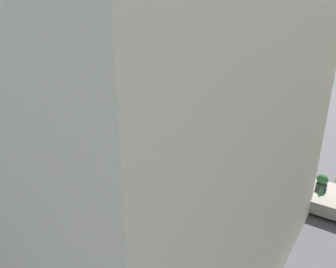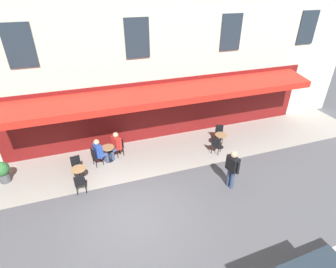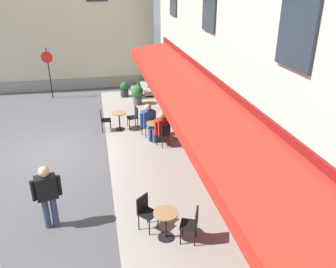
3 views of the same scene
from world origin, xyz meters
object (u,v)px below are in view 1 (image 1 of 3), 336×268
Objects in this scene: cafe_table_streetside at (232,153)px; potted_plant_entrance_left at (320,197)px; cafe_chair_black_near_door at (123,133)px; parked_car_white at (211,112)px; cafe_chair_black_kerbside at (228,156)px; cafe_chair_black_under_awning at (186,152)px; seated_companion_in_red at (190,150)px; seated_patron_in_blue at (206,151)px; potted_plant_under_sign at (322,183)px; walking_pedestrian_in_black at (170,119)px; potted_plant_mid_terrace at (285,176)px; cafe_chair_black_back_row at (210,155)px; cafe_chair_black_facing_street at (141,131)px; cafe_chair_black_corner_left at (237,149)px; potted_plant_by_steps at (308,184)px; cafe_table_mid_terrace at (132,132)px; cafe_table_near_entrance at (198,154)px.

potted_plant_entrance_left is (4.52, -2.05, -0.02)m from cafe_table_streetside.
parked_car_white is at bearing 77.22° from cafe_chair_black_near_door.
cafe_table_streetside is 0.63m from cafe_chair_black_kerbside.
seated_companion_in_red is at bearing 26.51° from cafe_chair_black_under_awning.
cafe_chair_black_kerbside is at bearing 23.52° from seated_patron_in_blue.
walking_pedestrian_in_black is at bearing 164.55° from potted_plant_under_sign.
potted_plant_mid_terrace reaches higher than cafe_chair_black_kerbside.
seated_patron_in_blue is at bearing 0.45° from cafe_chair_black_near_door.
cafe_chair_black_facing_street is (-5.63, 0.88, 0.00)m from cafe_chair_black_back_row.
cafe_chair_black_corner_left is at bearing 94.36° from cafe_chair_black_kerbside.
seated_patron_in_blue reaches higher than potted_plant_by_steps.
potted_plant_mid_terrace is at bearing 4.27° from cafe_chair_black_under_awning.
cafe_chair_black_near_door is 6.14m from seated_patron_in_blue.
seated_patron_in_blue is at bearing 23.60° from cafe_chair_black_under_awning.
parked_car_white is (-5.30, 7.79, 0.16)m from cafe_chair_black_kerbside.
cafe_chair_black_back_row is 0.27m from seated_patron_in_blue.
potted_plant_by_steps is 1.37× the size of potted_plant_under_sign.
cafe_chair_black_under_awning is 0.27m from seated_companion_in_red.
seated_patron_in_blue is 1.70× the size of potted_plant_under_sign.
cafe_chair_black_facing_street is 11.07m from potted_plant_entrance_left.
cafe_table_mid_terrace is at bearing 169.05° from cafe_chair_black_under_awning.
cafe_table_near_entrance is at bearing -12.25° from cafe_chair_black_facing_street.
potted_plant_entrance_left is at bearing -51.07° from potted_plant_by_steps.
cafe_table_near_entrance is 2.29m from cafe_chair_black_corner_left.
cafe_chair_black_corner_left is 8.36m from parked_car_white.
cafe_chair_black_back_row is 5.38m from potted_plant_entrance_left.
seated_companion_in_red is 4.76m from potted_plant_mid_terrace.
cafe_chair_black_near_door is 0.94× the size of potted_plant_entrance_left.
walking_pedestrian_in_black reaches higher than seated_companion_in_red.
cafe_table_mid_terrace is 6.95m from cafe_chair_black_corner_left.
cafe_chair_black_corner_left is 6.04m from walking_pedestrian_in_black.
cafe_chair_black_kerbside is (7.19, 0.51, 0.00)m from cafe_chair_black_near_door.
cafe_chair_black_facing_street and cafe_chair_black_corner_left have the same top height.
cafe_chair_black_kerbside is 0.67× the size of seated_patron_in_blue.
cafe_chair_black_under_awning reaches higher than cafe_table_streetside.
potted_plant_by_steps reaches higher than cafe_table_streetside.
potted_plant_under_sign reaches higher than cafe_table_mid_terrace.
seated_companion_in_red is 1.68× the size of potted_plant_under_sign.
cafe_table_streetside is at bearing 53.23° from cafe_chair_black_back_row.
cafe_table_near_entrance is at bearing -173.95° from potted_plant_under_sign.
cafe_chair_black_near_door is at bearing -170.95° from cafe_table_streetside.
cafe_chair_black_under_awning is at bearing 175.17° from potted_plant_entrance_left.
parked_car_white reaches higher than cafe_chair_black_near_door.
cafe_chair_black_near_door is 1.15× the size of potted_plant_under_sign.
potted_plant_under_sign is (6.09, 0.79, -0.31)m from seated_companion_in_red.
cafe_chair_black_near_door is 0.94× the size of potted_plant_mid_terrace.
seated_companion_in_red is at bearing -176.72° from potted_plant_mid_terrace.
walking_pedestrian_in_black is at bearing 142.58° from cafe_table_near_entrance.
walking_pedestrian_in_black is (-4.47, 3.42, 0.52)m from cafe_table_near_entrance.
potted_plant_entrance_left is (10.91, -1.92, -0.08)m from cafe_chair_black_facing_street.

